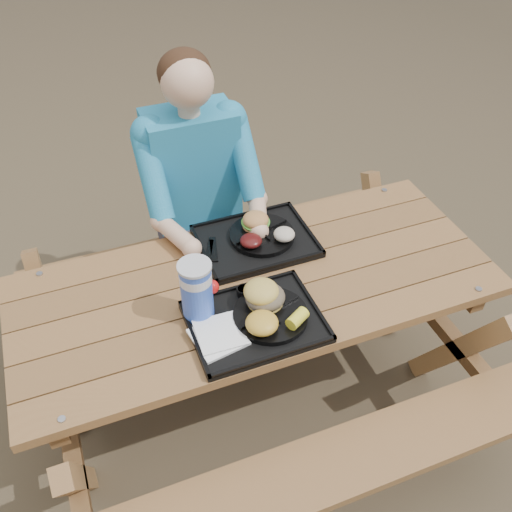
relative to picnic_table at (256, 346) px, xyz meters
name	(u,v)px	position (x,y,z in m)	size (l,w,h in m)	color
ground	(256,397)	(0.00, 0.00, -0.38)	(60.00, 60.00, 0.00)	#999999
picnic_table	(256,346)	(0.00, 0.00, 0.00)	(1.80, 1.49, 0.75)	#999999
tray_near	(255,322)	(-0.08, -0.19, 0.39)	(0.45, 0.35, 0.02)	black
tray_far	(256,242)	(0.08, 0.20, 0.39)	(0.45, 0.35, 0.02)	black
plate_near	(270,315)	(-0.02, -0.20, 0.41)	(0.26, 0.26, 0.02)	black
plate_far	(262,235)	(0.11, 0.21, 0.41)	(0.26, 0.26, 0.02)	black
napkin_stack	(218,336)	(-0.22, -0.22, 0.40)	(0.16, 0.16, 0.02)	white
soda_cup	(197,291)	(-0.25, -0.09, 0.50)	(0.11, 0.11, 0.22)	blue
condiment_bbq	(244,291)	(-0.07, -0.06, 0.41)	(0.05, 0.05, 0.03)	black
condiment_mustard	(260,287)	(-0.01, -0.06, 0.41)	(0.06, 0.06, 0.03)	orange
sandwich	(265,289)	(-0.02, -0.15, 0.48)	(0.13, 0.13, 0.14)	gold
mac_cheese	(262,323)	(-0.08, -0.25, 0.44)	(0.11, 0.11, 0.06)	gold
corn_cob	(297,318)	(0.04, -0.27, 0.44)	(0.08, 0.08, 0.05)	yellow
cutlery_far	(213,249)	(-0.10, 0.21, 0.40)	(0.03, 0.15, 0.01)	black
burger	(256,217)	(0.10, 0.26, 0.46)	(0.11, 0.11, 0.10)	#C28144
baked_beans	(251,241)	(0.04, 0.16, 0.43)	(0.09, 0.09, 0.04)	#4A0F0E
potato_salad	(284,234)	(0.18, 0.15, 0.44)	(0.08, 0.08, 0.05)	beige
diner	(198,210)	(-0.04, 0.64, 0.27)	(0.48, 0.84, 1.28)	teal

